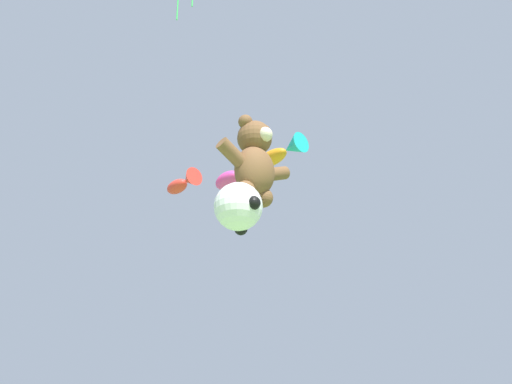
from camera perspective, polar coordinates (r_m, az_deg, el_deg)
The scene contains 5 objects.
teddy_bear_kite at distance 11.83m, azimuth -0.14°, elevation 3.60°, with size 2.22×0.98×2.25m.
soccer_ball_kite at distance 10.79m, azimuth -1.99°, elevation -1.71°, with size 1.17×1.17×1.08m.
fish_kite_tangerine at distance 14.23m, azimuth 3.04°, elevation 4.56°, with size 0.62×1.72×0.61m.
fish_kite_magenta at distance 15.13m, azimuth -2.44°, elevation 1.90°, with size 0.85×1.69×0.72m.
fish_kite_crimson at distance 15.91m, azimuth -8.31°, elevation 1.04°, with size 0.62×1.41×0.60m.
Camera 1 is at (-4.88, -0.66, 1.36)m, focal length 35.00 mm.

